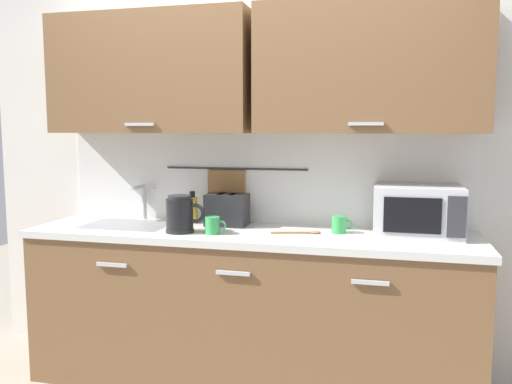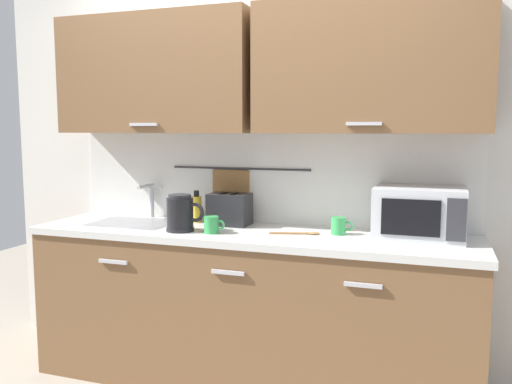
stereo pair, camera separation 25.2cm
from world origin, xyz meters
name	(u,v)px [view 2 (the right image)]	position (x,y,z in m)	size (l,w,h in m)	color
counter_unit	(247,307)	(-0.01, 0.30, 0.46)	(2.53, 0.64, 0.90)	brown
back_wall_assembly	(261,121)	(0.00, 0.53, 1.52)	(3.70, 0.41, 2.50)	silver
sink_faucet	(150,196)	(-0.76, 0.53, 1.04)	(0.09, 0.17, 0.22)	#B2B5BA
microwave	(419,213)	(0.92, 0.41, 1.04)	(0.46, 0.35, 0.27)	silver
electric_kettle	(181,213)	(-0.36, 0.17, 1.00)	(0.23, 0.16, 0.21)	black
dish_soap_bottle	(197,208)	(-0.40, 0.47, 0.99)	(0.06, 0.06, 0.20)	yellow
mug_near_sink	(212,225)	(-0.17, 0.17, 0.95)	(0.12, 0.08, 0.09)	green
toaster	(230,209)	(-0.17, 0.44, 1.00)	(0.26, 0.17, 0.19)	#232326
mug_by_kettle	(339,226)	(0.50, 0.37, 0.95)	(0.12, 0.08, 0.09)	green
wooden_spoon	(301,233)	(0.30, 0.30, 0.91)	(0.27, 0.10, 0.01)	#9E7042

